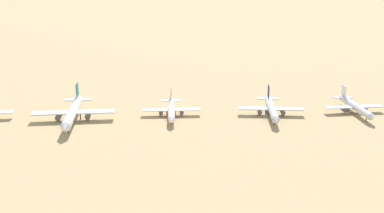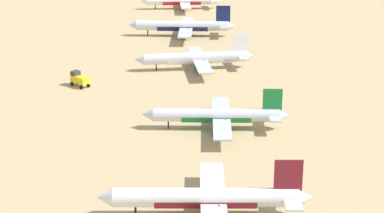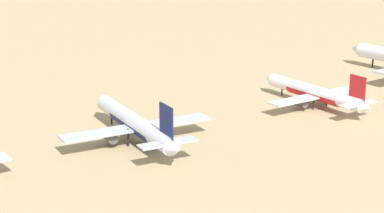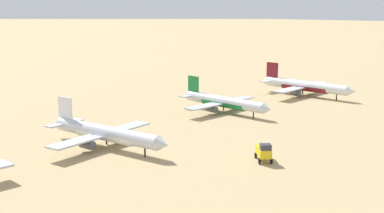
% 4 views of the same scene
% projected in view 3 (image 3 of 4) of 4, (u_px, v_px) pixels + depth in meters
% --- Properties ---
extents(ground_plane, '(1800.00, 1800.00, 0.00)m').
position_uv_depth(ground_plane, '(141.00, 138.00, 124.25)').
color(ground_plane, tan).
extents(parked_jet_2, '(32.54, 26.53, 9.38)m').
position_uv_depth(parked_jet_2, '(315.00, 93.00, 144.13)').
color(parked_jet_2, white).
rests_on(parked_jet_2, ground).
extents(parked_jet_3, '(35.97, 29.52, 10.46)m').
position_uv_depth(parked_jet_3, '(135.00, 124.00, 121.36)').
color(parked_jet_3, silver).
rests_on(parked_jet_3, ground).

